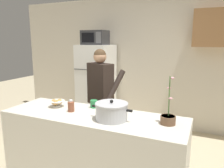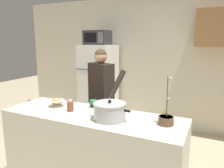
{
  "view_description": "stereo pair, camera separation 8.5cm",
  "coord_description": "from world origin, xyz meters",
  "views": [
    {
      "loc": [
        1.16,
        -2.04,
        1.74
      ],
      "look_at": [
        0.0,
        0.55,
        1.17
      ],
      "focal_mm": 34.86,
      "sensor_mm": 36.0,
      "label": 1
    },
    {
      "loc": [
        1.23,
        -2.01,
        1.74
      ],
      "look_at": [
        0.0,
        0.55,
        1.17
      ],
      "focal_mm": 34.86,
      "sensor_mm": 36.0,
      "label": 2
    }
  ],
  "objects": [
    {
      "name": "bread_bowl",
      "position": [
        -0.55,
        0.07,
        0.97
      ],
      "size": [
        0.19,
        0.19,
        0.1
      ],
      "color": "white",
      "rests_on": "kitchen_island"
    },
    {
      "name": "back_wall_unit",
      "position": [
        0.23,
        2.27,
        1.39
      ],
      "size": [
        6.0,
        0.48,
        2.6
      ],
      "color": "beige",
      "rests_on": "ground"
    },
    {
      "name": "refrigerator",
      "position": [
        -0.94,
        1.85,
        0.83
      ],
      "size": [
        0.64,
        0.68,
        1.66
      ],
      "color": "white",
      "rests_on": "ground"
    },
    {
      "name": "cooking_pot",
      "position": [
        0.27,
        -0.06,
        1.01
      ],
      "size": [
        0.46,
        0.35,
        0.22
      ],
      "color": "silver",
      "rests_on": "kitchen_island"
    },
    {
      "name": "kitchen_island",
      "position": [
        0.0,
        0.0,
        0.46
      ],
      "size": [
        2.1,
        0.68,
        0.92
      ],
      "primitive_type": "cube",
      "color": "silver",
      "rests_on": "ground"
    },
    {
      "name": "microwave",
      "position": [
        -0.94,
        1.83,
        1.8
      ],
      "size": [
        0.48,
        0.37,
        0.28
      ],
      "color": "#2D2D30",
      "rests_on": "refrigerator"
    },
    {
      "name": "coffee_mug",
      "position": [
        -0.1,
        0.23,
        0.97
      ],
      "size": [
        0.13,
        0.09,
        0.1
      ],
      "color": "#2D8C4C",
      "rests_on": "kitchen_island"
    },
    {
      "name": "person_near_pot",
      "position": [
        -0.3,
        0.81,
        1.01
      ],
      "size": [
        0.6,
        0.56,
        1.62
      ],
      "color": "black",
      "rests_on": "ground"
    },
    {
      "name": "bottle_near_edge",
      "position": [
        -0.27,
        -0.01,
        0.99
      ],
      "size": [
        0.08,
        0.08,
        0.14
      ],
      "color": "brown",
      "rests_on": "kitchen_island"
    },
    {
      "name": "potted_orchid",
      "position": [
        0.83,
        0.05,
        0.98
      ],
      "size": [
        0.15,
        0.15,
        0.48
      ],
      "color": "brown",
      "rests_on": "kitchen_island"
    }
  ]
}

